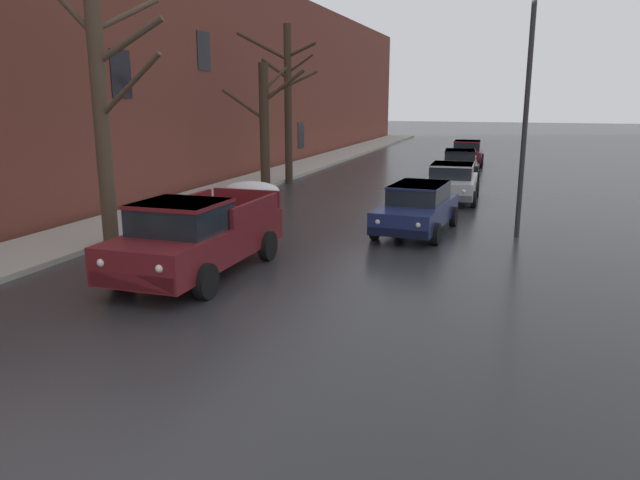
{
  "coord_description": "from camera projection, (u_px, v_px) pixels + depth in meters",
  "views": [
    {
      "loc": [
        5.17,
        -4.37,
        3.87
      ],
      "look_at": [
        1.27,
        7.55,
        0.9
      ],
      "focal_mm": 33.83,
      "sensor_mm": 36.0,
      "label": 1
    }
  ],
  "objects": [
    {
      "name": "sedan_darkblue_parked_kerbside_close",
      "position": [
        417.0,
        207.0,
        17.66
      ],
      "size": [
        2.12,
        4.48,
        1.42
      ],
      "color": "navy",
      "rests_on": "ground"
    },
    {
      "name": "brick_townhouse_facade",
      "position": [
        180.0,
        72.0,
        24.49
      ],
      "size": [
        0.63,
        80.0,
        9.78
      ],
      "color": "brown",
      "rests_on": "ground"
    },
    {
      "name": "bare_tree_second_along_sidewalk",
      "position": [
        103.0,
        99.0,
        15.15
      ],
      "size": [
        3.36,
        2.35,
        7.14
      ],
      "color": "#4C3D2D",
      "rests_on": "ground"
    },
    {
      "name": "left_sidewalk_slab",
      "position": [
        224.0,
        191.0,
        25.06
      ],
      "size": [
        2.56,
        80.0,
        0.14
      ],
      "primitive_type": "cube",
      "color": "#A8A399",
      "rests_on": "ground"
    },
    {
      "name": "sedan_black_parked_far_down_block",
      "position": [
        459.0,
        164.0,
        29.06
      ],
      "size": [
        2.12,
        4.37,
        1.42
      ],
      "color": "black",
      "rests_on": "ground"
    },
    {
      "name": "sedan_maroon_queued_behind_truck",
      "position": [
        467.0,
        152.0,
        35.37
      ],
      "size": [
        2.04,
        3.98,
        1.42
      ],
      "color": "maroon",
      "rests_on": "ground"
    },
    {
      "name": "bare_tree_mid_block",
      "position": [
        266.0,
        123.0,
        24.99
      ],
      "size": [
        3.55,
        2.38,
        5.27
      ],
      "color": "#382B1E",
      "rests_on": "ground"
    },
    {
      "name": "snow_bank_mid_block_left",
      "position": [
        253.0,
        190.0,
        23.48
      ],
      "size": [
        2.24,
        1.39,
        0.7
      ],
      "color": "white",
      "rests_on": "ground"
    },
    {
      "name": "sedan_silver_parked_kerbside_mid",
      "position": [
        451.0,
        181.0,
        23.06
      ],
      "size": [
        2.11,
        4.05,
        1.42
      ],
      "color": "#B7B7BC",
      "rests_on": "ground"
    },
    {
      "name": "street_lamp_post",
      "position": [
        527.0,
        105.0,
        16.45
      ],
      "size": [
        0.44,
        0.24,
        6.61
      ],
      "color": "#28282D",
      "rests_on": "ground"
    },
    {
      "name": "pickup_truck_maroon_approaching_near_lane",
      "position": [
        196.0,
        236.0,
        13.31
      ],
      "size": [
        2.23,
        5.18,
        1.76
      ],
      "color": "maroon",
      "rests_on": "ground"
    },
    {
      "name": "bare_tree_far_down_block",
      "position": [
        287.0,
        99.0,
        27.29
      ],
      "size": [
        3.33,
        1.47,
        7.07
      ],
      "color": "#382B1E",
      "rests_on": "ground"
    }
  ]
}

